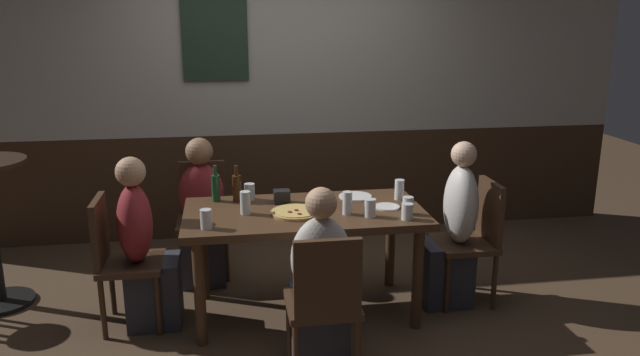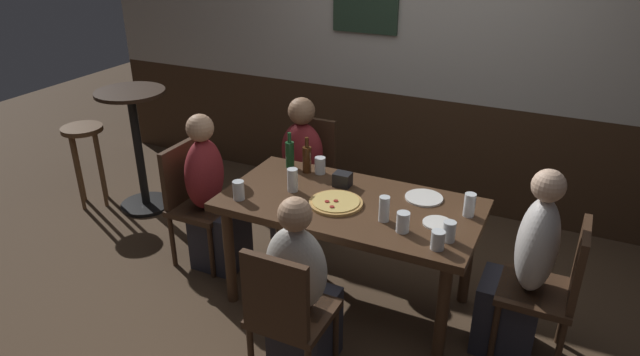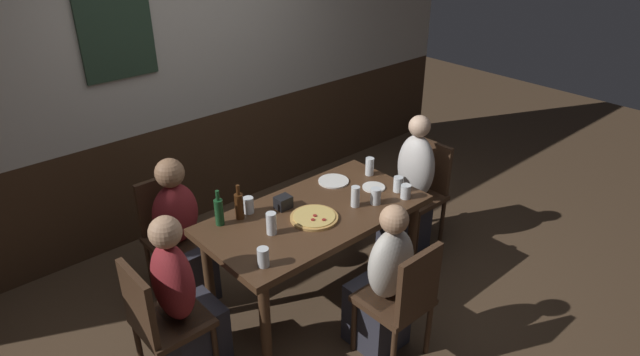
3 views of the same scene
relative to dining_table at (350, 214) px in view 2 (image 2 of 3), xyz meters
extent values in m
plane|color=#4C3826|center=(0.00, 0.00, -0.65)|extent=(12.00, 12.00, 0.00)
cube|color=#3D2819|center=(0.00, 1.65, -0.18)|extent=(6.40, 0.10, 0.95)
cube|color=#472D1C|center=(0.00, 0.00, 0.06)|extent=(1.58, 0.82, 0.05)
cylinder|color=#472D1C|center=(-0.69, -0.33, -0.31)|extent=(0.07, 0.07, 0.69)
cylinder|color=#472D1C|center=(0.69, -0.33, -0.31)|extent=(0.07, 0.07, 0.69)
cylinder|color=#472D1C|center=(-0.69, 0.33, -0.31)|extent=(0.07, 0.07, 0.69)
cylinder|color=#472D1C|center=(0.69, 0.33, -0.31)|extent=(0.07, 0.07, 0.69)
cube|color=#422B1C|center=(1.13, 0.00, -0.22)|extent=(0.40, 0.40, 0.04)
cube|color=#422B1C|center=(1.31, 0.00, 0.01)|extent=(0.04, 0.36, 0.43)
cylinder|color=#422B1C|center=(0.96, -0.17, -0.45)|extent=(0.04, 0.04, 0.41)
cylinder|color=#422B1C|center=(0.96, 0.17, -0.45)|extent=(0.04, 0.04, 0.41)
cylinder|color=#422B1C|center=(1.30, -0.17, -0.45)|extent=(0.04, 0.04, 0.41)
cylinder|color=#422B1C|center=(1.30, 0.17, -0.45)|extent=(0.04, 0.04, 0.41)
cube|color=#422B1C|center=(-1.13, 0.00, -0.22)|extent=(0.40, 0.40, 0.04)
cube|color=#422B1C|center=(-1.31, 0.00, 0.01)|extent=(0.04, 0.36, 0.43)
cylinder|color=#422B1C|center=(-0.96, 0.17, -0.45)|extent=(0.04, 0.04, 0.41)
cylinder|color=#422B1C|center=(-0.96, -0.17, -0.45)|extent=(0.04, 0.04, 0.41)
cylinder|color=#422B1C|center=(-1.30, 0.17, -0.45)|extent=(0.04, 0.04, 0.41)
cylinder|color=#422B1C|center=(-1.30, -0.17, -0.45)|extent=(0.04, 0.04, 0.41)
cube|color=#422B1C|center=(0.00, -0.75, -0.22)|extent=(0.40, 0.40, 0.04)
cube|color=#422B1C|center=(0.00, -0.93, 0.01)|extent=(0.36, 0.04, 0.43)
cylinder|color=#422B1C|center=(-0.17, -0.58, -0.45)|extent=(0.04, 0.04, 0.41)
cylinder|color=#422B1C|center=(0.17, -0.58, -0.45)|extent=(0.04, 0.04, 0.41)
cube|color=#422B1C|center=(-0.70, 0.75, -0.22)|extent=(0.40, 0.40, 0.04)
cube|color=#422B1C|center=(-0.70, 0.93, 0.01)|extent=(0.36, 0.04, 0.43)
cylinder|color=#422B1C|center=(-0.53, 0.58, -0.45)|extent=(0.04, 0.04, 0.41)
cylinder|color=#422B1C|center=(-0.87, 0.58, -0.45)|extent=(0.04, 0.04, 0.41)
cylinder|color=#422B1C|center=(-0.53, 0.92, -0.45)|extent=(0.04, 0.04, 0.41)
cylinder|color=#422B1C|center=(-0.87, 0.92, -0.45)|extent=(0.04, 0.04, 0.41)
cube|color=#2D2D38|center=(1.00, 0.00, -0.43)|extent=(0.34, 0.32, 0.45)
ellipsoid|color=silver|center=(1.09, 0.00, 0.08)|extent=(0.22, 0.34, 0.55)
sphere|color=#DBB293|center=(1.09, 0.00, 0.43)|extent=(0.17, 0.17, 0.17)
cube|color=#2D2D38|center=(-1.00, 0.00, -0.43)|extent=(0.34, 0.32, 0.45)
ellipsoid|color=maroon|center=(-1.09, 0.00, 0.06)|extent=(0.22, 0.34, 0.51)
sphere|color=tan|center=(-1.09, 0.00, 0.40)|extent=(0.19, 0.19, 0.19)
cube|color=#2D2D38|center=(0.00, -0.62, -0.43)|extent=(0.32, 0.34, 0.45)
ellipsoid|color=beige|center=(0.00, -0.71, 0.04)|extent=(0.34, 0.22, 0.48)
sphere|color=tan|center=(0.00, -0.71, 0.36)|extent=(0.18, 0.18, 0.18)
cube|color=#2D2D38|center=(-0.70, 0.62, -0.43)|extent=(0.32, 0.34, 0.45)
ellipsoid|color=maroon|center=(-0.70, 0.71, 0.03)|extent=(0.34, 0.22, 0.47)
sphere|color=#936B4C|center=(-0.70, 0.71, 0.36)|extent=(0.20, 0.20, 0.20)
cylinder|color=tan|center=(-0.06, -0.07, 0.10)|extent=(0.33, 0.33, 0.02)
cylinder|color=#DBB760|center=(-0.06, -0.07, 0.11)|extent=(0.29, 0.29, 0.01)
cylinder|color=maroon|center=(-0.06, -0.07, 0.12)|extent=(0.03, 0.03, 0.00)
cylinder|color=maroon|center=(-0.05, -0.15, 0.12)|extent=(0.03, 0.03, 0.00)
cylinder|color=maroon|center=(-0.11, -0.10, 0.12)|extent=(0.03, 0.03, 0.00)
cylinder|color=silver|center=(0.62, -0.29, 0.14)|extent=(0.07, 0.07, 0.10)
cylinder|color=gold|center=(0.62, -0.29, 0.12)|extent=(0.06, 0.06, 0.07)
cylinder|color=silver|center=(0.65, -0.19, 0.15)|extent=(0.07, 0.07, 0.12)
cylinder|color=#331E14|center=(0.65, -0.19, 0.11)|extent=(0.06, 0.06, 0.05)
cylinder|color=silver|center=(0.26, -0.13, 0.17)|extent=(0.06, 0.06, 0.15)
cylinder|color=#C6842D|center=(0.26, -0.13, 0.14)|extent=(0.05, 0.05, 0.10)
cylinder|color=silver|center=(0.69, 0.14, 0.16)|extent=(0.07, 0.07, 0.14)
cylinder|color=gold|center=(0.69, 0.14, 0.12)|extent=(0.06, 0.06, 0.06)
cylinder|color=silver|center=(-0.63, -0.26, 0.15)|extent=(0.07, 0.07, 0.12)
cylinder|color=gold|center=(-0.63, -0.26, 0.14)|extent=(0.06, 0.06, 0.10)
cylinder|color=silver|center=(-0.35, 0.30, 0.15)|extent=(0.07, 0.07, 0.11)
cylinder|color=#B26623|center=(-0.35, 0.30, 0.12)|extent=(0.06, 0.06, 0.05)
cylinder|color=silver|center=(-0.39, -0.02, 0.16)|extent=(0.07, 0.07, 0.15)
cylinder|color=#C6842D|center=(-0.39, -0.02, 0.13)|extent=(0.06, 0.06, 0.07)
cylinder|color=silver|center=(0.40, -0.20, 0.15)|extent=(0.07, 0.07, 0.12)
cylinder|color=silver|center=(0.40, -0.20, 0.12)|extent=(0.07, 0.07, 0.05)
cylinder|color=#194723|center=(-0.58, 0.30, 0.18)|extent=(0.06, 0.06, 0.19)
cylinder|color=#194723|center=(-0.58, 0.30, 0.31)|extent=(0.03, 0.03, 0.07)
cylinder|color=#42230F|center=(-0.43, 0.28, 0.18)|extent=(0.06, 0.06, 0.18)
cylinder|color=#42230F|center=(-0.43, 0.28, 0.31)|extent=(0.03, 0.03, 0.07)
cylinder|color=white|center=(0.40, 0.24, 0.09)|extent=(0.23, 0.23, 0.01)
cylinder|color=white|center=(0.55, -0.03, 0.09)|extent=(0.17, 0.17, 0.01)
cube|color=black|center=(-0.13, 0.18, 0.13)|extent=(0.11, 0.09, 0.09)
cylinder|color=black|center=(-2.12, 0.45, -0.64)|extent=(0.44, 0.44, 0.03)
cylinder|color=black|center=(-2.12, 0.45, -0.13)|extent=(0.07, 0.07, 0.99)
cylinder|color=black|center=(-2.12, 0.45, 0.38)|extent=(0.56, 0.56, 0.03)
cylinder|color=brown|center=(-2.57, 0.30, 0.05)|extent=(0.34, 0.34, 0.04)
cylinder|color=brown|center=(-2.44, 0.30, -0.31)|extent=(0.03, 0.03, 0.68)
cylinder|color=brown|center=(-2.57, 0.43, -0.31)|extent=(0.03, 0.03, 0.68)
cylinder|color=brown|center=(-2.70, 0.30, -0.31)|extent=(0.03, 0.03, 0.68)
cylinder|color=brown|center=(-2.57, 0.17, -0.31)|extent=(0.03, 0.03, 0.68)
camera|label=1|loc=(-0.49, -3.79, 1.34)|focal=33.98mm
camera|label=2|loc=(1.15, -2.81, 1.69)|focal=31.42mm
camera|label=3|loc=(-2.13, -2.45, 2.05)|focal=30.64mm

